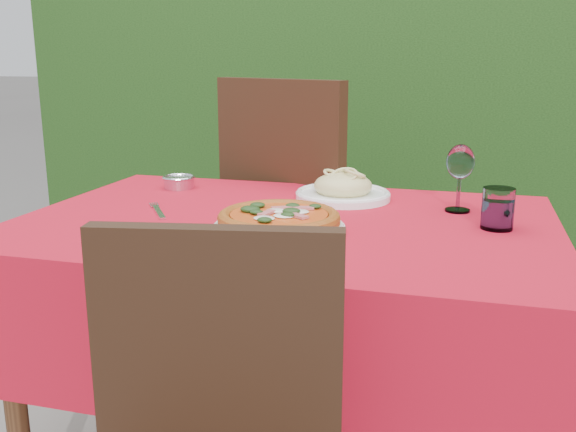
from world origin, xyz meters
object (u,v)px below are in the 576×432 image
(pizza_plate, at_px, (279,221))
(pasta_plate, at_px, (343,190))
(water_glass, at_px, (498,211))
(steel_ramekin, at_px, (179,183))
(fork, at_px, (159,212))
(wine_glass, at_px, (460,165))
(chair_far, at_px, (301,215))

(pizza_plate, relative_size, pasta_plate, 1.14)
(pasta_plate, bearing_deg, water_glass, -28.11)
(pizza_plate, bearing_deg, steel_ramekin, 137.53)
(pizza_plate, distance_m, steel_ramekin, 0.57)
(pizza_plate, relative_size, fork, 1.53)
(fork, xyz_separation_m, steel_ramekin, (-0.08, 0.30, 0.01))
(fork, height_order, steel_ramekin, steel_ramekin)
(pizza_plate, xyz_separation_m, steel_ramekin, (-0.42, 0.38, -0.01))
(pizza_plate, height_order, pasta_plate, pasta_plate)
(pasta_plate, distance_m, wine_glass, 0.32)
(chair_far, xyz_separation_m, wine_glass, (0.51, -0.40, 0.26))
(pasta_plate, xyz_separation_m, steel_ramekin, (-0.49, 0.02, -0.01))
(water_glass, distance_m, wine_glass, 0.19)
(chair_far, bearing_deg, pasta_plate, 143.63)
(pizza_plate, height_order, water_glass, water_glass)
(fork, distance_m, steel_ramekin, 0.31)
(wine_glass, bearing_deg, fork, -162.87)
(pasta_plate, distance_m, water_glass, 0.44)
(pizza_plate, height_order, steel_ramekin, pizza_plate)
(pizza_plate, relative_size, steel_ramekin, 3.34)
(water_glass, relative_size, wine_glass, 0.55)
(steel_ramekin, bearing_deg, water_glass, -14.31)
(wine_glass, distance_m, fork, 0.75)
(wine_glass, bearing_deg, water_glass, -59.03)
(pizza_plate, bearing_deg, pasta_plate, 78.90)
(wine_glass, bearing_deg, pizza_plate, -140.81)
(wine_glass, xyz_separation_m, fork, (-0.71, -0.22, -0.12))
(water_glass, xyz_separation_m, wine_glass, (-0.09, 0.15, 0.08))
(chair_far, distance_m, fork, 0.67)
(chair_far, distance_m, pasta_plate, 0.43)
(pizza_plate, height_order, wine_glass, wine_glass)
(chair_far, height_order, pizza_plate, chair_far)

